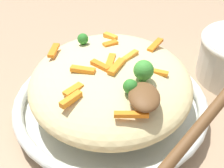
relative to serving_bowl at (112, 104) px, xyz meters
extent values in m
plane|color=#9E7F60|center=(0.00, 0.00, -0.02)|extent=(2.40, 2.40, 0.00)
cylinder|color=silver|center=(0.00, 0.00, -0.01)|extent=(0.29, 0.29, 0.02)
torus|color=silver|center=(0.00, 0.00, 0.01)|extent=(0.32, 0.32, 0.02)
torus|color=black|center=(0.00, 0.00, 0.01)|extent=(0.31, 0.31, 0.00)
ellipsoid|color=#DBC689|center=(0.00, 0.00, 0.05)|extent=(0.27, 0.25, 0.08)
cube|color=orange|center=(0.00, 0.00, 0.09)|extent=(0.04, 0.02, 0.01)
cube|color=orange|center=(0.04, 0.09, 0.08)|extent=(0.04, 0.01, 0.01)
cube|color=orange|center=(-0.02, -0.07, 0.08)|extent=(0.02, 0.03, 0.01)
cube|color=orange|center=(0.01, -0.03, 0.09)|extent=(0.04, 0.03, 0.01)
cube|color=orange|center=(0.05, 0.00, 0.08)|extent=(0.02, 0.03, 0.01)
cube|color=orange|center=(0.06, -0.07, 0.08)|extent=(0.04, 0.03, 0.01)
cube|color=orange|center=(-0.01, 0.01, 0.09)|extent=(0.03, 0.03, 0.01)
cube|color=orange|center=(-0.06, 0.05, 0.08)|extent=(0.03, 0.03, 0.01)
cube|color=orange|center=(0.08, 0.00, 0.08)|extent=(0.02, 0.03, 0.01)
cube|color=orange|center=(-0.02, -0.01, 0.09)|extent=(0.04, 0.03, 0.01)
cube|color=orange|center=(-0.02, 0.04, 0.09)|extent=(0.02, 0.04, 0.01)
cube|color=orange|center=(-0.11, -0.02, 0.08)|extent=(0.01, 0.04, 0.01)
cube|color=orange|center=(-0.08, 0.05, 0.08)|extent=(0.03, 0.03, 0.01)
cylinder|color=#296820|center=(-0.07, -0.03, 0.08)|extent=(0.01, 0.01, 0.01)
sphere|color=#2D7A28|center=(-0.07, -0.03, 0.09)|extent=(0.02, 0.02, 0.02)
cylinder|color=#296820|center=(0.06, 0.05, 0.08)|extent=(0.01, 0.01, 0.01)
sphere|color=#2D7A28|center=(0.06, 0.05, 0.09)|extent=(0.02, 0.02, 0.02)
cylinder|color=#377928|center=(-0.04, -0.04, 0.09)|extent=(0.01, 0.01, 0.01)
sphere|color=#3D8E33|center=(-0.04, -0.04, 0.10)|extent=(0.03, 0.03, 0.03)
ellipsoid|color=brown|center=(-0.09, -0.04, 0.09)|extent=(0.06, 0.04, 0.02)
cylinder|color=brown|center=(-0.15, -0.10, 0.12)|extent=(0.13, 0.14, 0.07)
camera|label=1|loc=(-0.37, 0.00, 0.33)|focal=47.63mm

